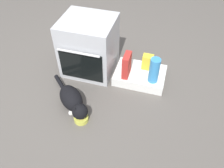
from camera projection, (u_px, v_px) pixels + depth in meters
The scene contains 8 objects.
ground at pixel (75, 91), 2.61m from camera, with size 8.00×8.00×0.00m, color #56514C.
oven at pixel (89, 46), 2.67m from camera, with size 0.59×0.58×0.67m.
pantry_cabinet at pixel (140, 75), 2.72m from camera, with size 0.58×0.41×0.12m, color white.
food_bowl at pixel (81, 118), 2.31m from camera, with size 0.15×0.15×0.09m.
cat at pixel (73, 100), 2.36m from camera, with size 0.58×0.55×0.23m.
cereal_box at pixel (127, 65), 2.55m from camera, with size 0.07×0.18×0.28m, color #B72D28.
snack_bag at pixel (147, 62), 2.66m from camera, with size 0.12×0.09×0.18m, color yellow.
water_bottle at pixel (154, 70), 2.47m from camera, with size 0.11×0.11×0.30m, color #388CD1.
Camera 1 is at (0.90, -1.60, 1.91)m, focal length 36.90 mm.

